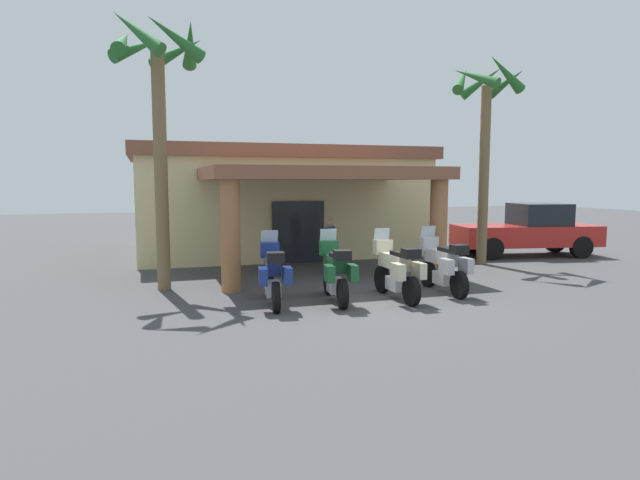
{
  "coord_description": "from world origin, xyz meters",
  "views": [
    {
      "loc": [
        -5.36,
        -11.56,
        2.76
      ],
      "look_at": [
        -0.59,
        2.09,
        1.2
      ],
      "focal_mm": 30.58,
      "sensor_mm": 36.0,
      "label": 1
    }
  ],
  "objects_px": {
    "motorcycle_blue": "(273,274)",
    "palm_tree_roadside": "(158,89)",
    "pickup_truck_red": "(529,231)",
    "motorcycle_cream": "(397,270)",
    "motorcycle_silver": "(444,265)",
    "palm_tree_near_portico": "(485,116)",
    "pedestrian": "(330,242)",
    "motorcycle_green": "(335,271)",
    "motel_building": "(276,199)"
  },
  "relations": [
    {
      "from": "motorcycle_blue",
      "to": "motorcycle_cream",
      "type": "height_order",
      "value": "same"
    },
    {
      "from": "motorcycle_cream",
      "to": "motorcycle_silver",
      "type": "height_order",
      "value": "same"
    },
    {
      "from": "motorcycle_green",
      "to": "pedestrian",
      "type": "height_order",
      "value": "pedestrian"
    },
    {
      "from": "motorcycle_blue",
      "to": "motorcycle_cream",
      "type": "relative_size",
      "value": 1.0
    },
    {
      "from": "motorcycle_blue",
      "to": "palm_tree_roadside",
      "type": "height_order",
      "value": "palm_tree_roadside"
    },
    {
      "from": "motorcycle_green",
      "to": "pedestrian",
      "type": "relative_size",
      "value": 1.36
    },
    {
      "from": "pedestrian",
      "to": "palm_tree_roadside",
      "type": "xyz_separation_m",
      "value": [
        -4.97,
        -1.21,
        4.1
      ]
    },
    {
      "from": "motorcycle_green",
      "to": "motorcycle_cream",
      "type": "distance_m",
      "value": 1.47
    },
    {
      "from": "motorcycle_blue",
      "to": "pedestrian",
      "type": "distance_m",
      "value": 4.71
    },
    {
      "from": "palm_tree_roadside",
      "to": "pickup_truck_red",
      "type": "bearing_deg",
      "value": 9.26
    },
    {
      "from": "motel_building",
      "to": "palm_tree_roadside",
      "type": "xyz_separation_m",
      "value": [
        -4.68,
        -6.5,
        2.98
      ]
    },
    {
      "from": "motorcycle_silver",
      "to": "motorcycle_cream",
      "type": "bearing_deg",
      "value": 103.59
    },
    {
      "from": "motorcycle_green",
      "to": "palm_tree_near_portico",
      "type": "xyz_separation_m",
      "value": [
        6.67,
        3.77,
        4.17
      ]
    },
    {
      "from": "palm_tree_near_portico",
      "to": "palm_tree_roadside",
      "type": "bearing_deg",
      "value": -174.22
    },
    {
      "from": "motorcycle_green",
      "to": "motorcycle_silver",
      "type": "height_order",
      "value": "same"
    },
    {
      "from": "palm_tree_near_portico",
      "to": "motorcycle_cream",
      "type": "bearing_deg",
      "value": -142.56
    },
    {
      "from": "motorcycle_green",
      "to": "palm_tree_roadside",
      "type": "height_order",
      "value": "palm_tree_roadside"
    },
    {
      "from": "motorcycle_silver",
      "to": "pedestrian",
      "type": "height_order",
      "value": "pedestrian"
    },
    {
      "from": "palm_tree_roadside",
      "to": "motel_building",
      "type": "bearing_deg",
      "value": 54.27
    },
    {
      "from": "motorcycle_green",
      "to": "motorcycle_cream",
      "type": "bearing_deg",
      "value": -90.34
    },
    {
      "from": "pedestrian",
      "to": "pickup_truck_red",
      "type": "distance_m",
      "value": 8.25
    },
    {
      "from": "palm_tree_roadside",
      "to": "palm_tree_near_portico",
      "type": "height_order",
      "value": "palm_tree_roadside"
    },
    {
      "from": "pickup_truck_red",
      "to": "palm_tree_roadside",
      "type": "xyz_separation_m",
      "value": [
        -13.17,
        -2.15,
        4.1
      ]
    },
    {
      "from": "motorcycle_blue",
      "to": "motorcycle_silver",
      "type": "xyz_separation_m",
      "value": [
        4.34,
        -0.09,
        0.0
      ]
    },
    {
      "from": "pedestrian",
      "to": "motorcycle_blue",
      "type": "bearing_deg",
      "value": 98.71
    },
    {
      "from": "motorcycle_silver",
      "to": "palm_tree_roadside",
      "type": "xyz_separation_m",
      "value": [
        -6.54,
        2.68,
        4.33
      ]
    },
    {
      "from": "motorcycle_cream",
      "to": "motorcycle_silver",
      "type": "relative_size",
      "value": 1.0
    },
    {
      "from": "pedestrian",
      "to": "pickup_truck_red",
      "type": "xyz_separation_m",
      "value": [
        8.2,
        0.93,
        0.0
      ]
    },
    {
      "from": "pickup_truck_red",
      "to": "palm_tree_near_portico",
      "type": "relative_size",
      "value": 0.81
    },
    {
      "from": "motorcycle_blue",
      "to": "pedestrian",
      "type": "relative_size",
      "value": 1.36
    },
    {
      "from": "motel_building",
      "to": "palm_tree_roadside",
      "type": "relative_size",
      "value": 1.74
    },
    {
      "from": "motorcycle_cream",
      "to": "motorcycle_silver",
      "type": "xyz_separation_m",
      "value": [
        1.45,
        0.28,
        0.0
      ]
    },
    {
      "from": "pickup_truck_red",
      "to": "palm_tree_roadside",
      "type": "bearing_deg",
      "value": -159.3
    },
    {
      "from": "motorcycle_blue",
      "to": "motorcycle_silver",
      "type": "height_order",
      "value": "same"
    },
    {
      "from": "motorcycle_blue",
      "to": "motorcycle_green",
      "type": "xyz_separation_m",
      "value": [
        1.45,
        -0.13,
        0.0
      ]
    },
    {
      "from": "motorcycle_cream",
      "to": "pickup_truck_red",
      "type": "relative_size",
      "value": 0.4
    },
    {
      "from": "motel_building",
      "to": "motorcycle_green",
      "type": "xyz_separation_m",
      "value": [
        -1.03,
        -9.22,
        -1.35
      ]
    },
    {
      "from": "palm_tree_near_portico",
      "to": "motorcycle_silver",
      "type": "bearing_deg",
      "value": -135.42
    },
    {
      "from": "pickup_truck_red",
      "to": "palm_tree_roadside",
      "type": "height_order",
      "value": "palm_tree_roadside"
    },
    {
      "from": "pedestrian",
      "to": "palm_tree_near_portico",
      "type": "xyz_separation_m",
      "value": [
        5.34,
        -0.17,
        3.94
      ]
    },
    {
      "from": "motorcycle_blue",
      "to": "palm_tree_near_portico",
      "type": "height_order",
      "value": "palm_tree_near_portico"
    },
    {
      "from": "motorcycle_green",
      "to": "pickup_truck_red",
      "type": "height_order",
      "value": "pickup_truck_red"
    },
    {
      "from": "motorcycle_cream",
      "to": "palm_tree_near_portico",
      "type": "distance_m",
      "value": 7.79
    },
    {
      "from": "motorcycle_cream",
      "to": "motorcycle_silver",
      "type": "distance_m",
      "value": 1.47
    },
    {
      "from": "motorcycle_blue",
      "to": "palm_tree_near_portico",
      "type": "relative_size",
      "value": 0.33
    },
    {
      "from": "motorcycle_cream",
      "to": "pedestrian",
      "type": "height_order",
      "value": "pedestrian"
    },
    {
      "from": "motorcycle_blue",
      "to": "pickup_truck_red",
      "type": "relative_size",
      "value": 0.4
    },
    {
      "from": "motorcycle_cream",
      "to": "palm_tree_near_portico",
      "type": "xyz_separation_m",
      "value": [
        5.22,
        4.0,
        4.17
      ]
    },
    {
      "from": "motorcycle_cream",
      "to": "palm_tree_near_portico",
      "type": "height_order",
      "value": "palm_tree_near_portico"
    },
    {
      "from": "motorcycle_cream",
      "to": "motorcycle_green",
      "type": "bearing_deg",
      "value": 81.82
    }
  ]
}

